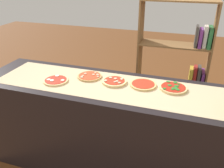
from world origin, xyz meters
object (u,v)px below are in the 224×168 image
at_px(pizza_mushroom_1, 90,76).
at_px(pizza_mozzarella_0, 56,80).
at_px(pizza_mushroom_2, 114,81).
at_px(pizza_plain_3, 143,84).
at_px(bookshelf, 181,67).
at_px(pizza_spinach_4, 173,88).

bearing_deg(pizza_mushroom_1, pizza_mozzarella_0, -145.22).
bearing_deg(pizza_mozzarella_0, pizza_mushroom_2, 15.15).
xyz_separation_m(pizza_plain_3, bookshelf, (0.30, 1.02, -0.19)).
bearing_deg(bookshelf, pizza_mushroom_1, -129.52).
distance_m(pizza_mushroom_2, pizza_spinach_4, 0.53).
relative_size(pizza_mushroom_2, pizza_spinach_4, 0.97).
relative_size(pizza_spinach_4, bookshelf, 0.15).
height_order(pizza_mozzarella_0, pizza_mushroom_2, pizza_mushroom_2).
height_order(pizza_mushroom_2, pizza_spinach_4, pizza_mushroom_2).
distance_m(pizza_mushroom_1, pizza_plain_3, 0.53).
bearing_deg(pizza_spinach_4, pizza_mushroom_2, -175.89).
bearing_deg(pizza_mushroom_1, pizza_spinach_4, -0.20).
bearing_deg(bookshelf, pizza_spinach_4, -91.78).
bearing_deg(pizza_mozzarella_0, pizza_spinach_4, 9.72).
bearing_deg(bookshelf, pizza_mushroom_2, -118.30).
xyz_separation_m(pizza_mozzarella_0, pizza_plain_3, (0.79, 0.17, 0.00)).
height_order(pizza_mushroom_1, pizza_mushroom_2, pizza_mushroom_2).
bearing_deg(pizza_plain_3, pizza_spinach_4, 2.74).
bearing_deg(pizza_spinach_4, bookshelf, 88.22).
height_order(pizza_mozzarella_0, pizza_mushroom_1, pizza_mushroom_1).
distance_m(pizza_spinach_4, bookshelf, 1.02).
xyz_separation_m(pizza_mushroom_1, pizza_mushroom_2, (0.26, -0.04, 0.00)).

